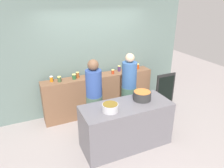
# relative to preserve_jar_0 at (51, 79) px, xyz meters

# --- Properties ---
(ground) EXTENTS (12.00, 12.00, 0.00)m
(ground) POSITION_rel_preserve_jar_0_xyz_m (1.09, -1.16, -1.05)
(ground) COLOR #9A918F
(storefront_wall) EXTENTS (4.80, 0.12, 3.00)m
(storefront_wall) POSITION_rel_preserve_jar_0_xyz_m (1.09, 0.29, 0.45)
(storefront_wall) COLOR slate
(storefront_wall) RESTS_ON ground
(display_shelf) EXTENTS (2.70, 0.36, 0.99)m
(display_shelf) POSITION_rel_preserve_jar_0_xyz_m (1.09, -0.06, -0.56)
(display_shelf) COLOR brown
(display_shelf) RESTS_ON ground
(prep_table) EXTENTS (1.70, 0.70, 0.88)m
(prep_table) POSITION_rel_preserve_jar_0_xyz_m (1.09, -1.46, -0.61)
(prep_table) COLOR slate
(prep_table) RESTS_ON ground
(preserve_jar_0) EXTENTS (0.07, 0.07, 0.12)m
(preserve_jar_0) POSITION_rel_preserve_jar_0_xyz_m (0.00, 0.00, 0.00)
(preserve_jar_0) COLOR #CD6C11
(preserve_jar_0) RESTS_ON display_shelf
(preserve_jar_1) EXTENTS (0.08, 0.08, 0.12)m
(preserve_jar_1) POSITION_rel_preserve_jar_0_xyz_m (0.16, -0.08, -0.00)
(preserve_jar_1) COLOR #3A5433
(preserve_jar_1) RESTS_ON display_shelf
(preserve_jar_2) EXTENTS (0.09, 0.09, 0.12)m
(preserve_jar_2) POSITION_rel_preserve_jar_0_xyz_m (0.49, -0.06, -0.00)
(preserve_jar_2) COLOR #255630
(preserve_jar_2) RESTS_ON display_shelf
(preserve_jar_3) EXTENTS (0.07, 0.07, 0.14)m
(preserve_jar_3) POSITION_rel_preserve_jar_0_xyz_m (0.59, -0.02, 0.01)
(preserve_jar_3) COLOR brown
(preserve_jar_3) RESTS_ON display_shelf
(preserve_jar_4) EXTENTS (0.07, 0.07, 0.12)m
(preserve_jar_4) POSITION_rel_preserve_jar_0_xyz_m (0.80, -0.02, -0.00)
(preserve_jar_4) COLOR olive
(preserve_jar_4) RESTS_ON display_shelf
(preserve_jar_5) EXTENTS (0.07, 0.07, 0.11)m
(preserve_jar_5) POSITION_rel_preserve_jar_0_xyz_m (1.43, -0.10, -0.01)
(preserve_jar_5) COLOR #A93318
(preserve_jar_5) RESTS_ON display_shelf
(preserve_jar_6) EXTENTS (0.08, 0.08, 0.14)m
(preserve_jar_6) POSITION_rel_preserve_jar_0_xyz_m (1.66, 0.01, 0.01)
(preserve_jar_6) COLOR #40284F
(preserve_jar_6) RESTS_ON display_shelf
(preserve_jar_7) EXTENTS (0.07, 0.07, 0.12)m
(preserve_jar_7) POSITION_rel_preserve_jar_0_xyz_m (1.89, -0.05, -0.00)
(preserve_jar_7) COLOR gold
(preserve_jar_7) RESTS_ON display_shelf
(preserve_jar_8) EXTENTS (0.08, 0.08, 0.13)m
(preserve_jar_8) POSITION_rel_preserve_jar_0_xyz_m (2.17, -0.03, 0.00)
(preserve_jar_8) COLOR #AC380C
(preserve_jar_8) RESTS_ON display_shelf
(cooking_pot_left) EXTENTS (0.28, 0.28, 0.14)m
(cooking_pot_left) POSITION_rel_preserve_jar_0_xyz_m (0.73, -1.53, -0.10)
(cooking_pot_left) COLOR #B7B7BC
(cooking_pot_left) RESTS_ON prep_table
(cooking_pot_center) EXTENTS (0.34, 0.34, 0.17)m
(cooking_pot_center) POSITION_rel_preserve_jar_0_xyz_m (1.46, -1.39, -0.08)
(cooking_pot_center) COLOR #2D2D2D
(cooking_pot_center) RESTS_ON prep_table
(cook_with_tongs) EXTENTS (0.33, 0.33, 1.64)m
(cook_with_tongs) POSITION_rel_preserve_jar_0_xyz_m (0.68, -0.85, -0.30)
(cook_with_tongs) COLOR #455F4D
(cook_with_tongs) RESTS_ON ground
(cook_in_cap) EXTENTS (0.33, 0.33, 1.65)m
(cook_in_cap) POSITION_rel_preserve_jar_0_xyz_m (1.50, -0.79, -0.30)
(cook_in_cap) COLOR #3E5F4D
(cook_in_cap) RESTS_ON ground
(chalkboard_sign) EXTENTS (0.54, 0.05, 0.93)m
(chalkboard_sign) POSITION_rel_preserve_jar_0_xyz_m (2.71, -0.53, -0.58)
(chalkboard_sign) COLOR black
(chalkboard_sign) RESTS_ON ground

